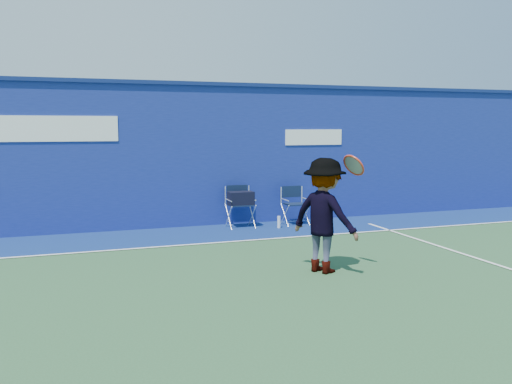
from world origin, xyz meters
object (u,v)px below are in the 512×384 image
object	(u,v)px
directors_chair_left	(240,210)
water_bottle	(279,222)
directors_chair_right	(295,213)
tennis_player	(324,215)

from	to	relation	value
directors_chair_left	water_bottle	bearing A→B (deg)	-26.82
directors_chair_right	tennis_player	xyz separation A→B (m)	(-1.14, -3.73, 0.58)
directors_chair_left	directors_chair_right	world-z (taller)	directors_chair_left
tennis_player	water_bottle	bearing A→B (deg)	79.41
directors_chair_left	tennis_player	size ratio (longest dim) A/B	0.51
directors_chair_right	water_bottle	world-z (taller)	directors_chair_right
directors_chair_right	tennis_player	distance (m)	3.94
water_bottle	directors_chair_right	bearing A→B (deg)	30.78
directors_chair_left	tennis_player	xyz separation A→B (m)	(0.09, -3.81, 0.48)
directors_chair_right	water_bottle	bearing A→B (deg)	-149.22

